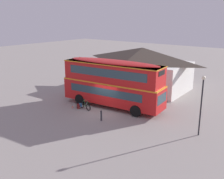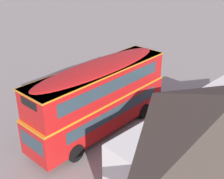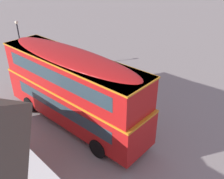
% 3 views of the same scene
% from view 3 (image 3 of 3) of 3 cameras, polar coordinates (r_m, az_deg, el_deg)
% --- Properties ---
extents(ground_plane, '(120.00, 120.00, 0.00)m').
position_cam_3_polar(ground_plane, '(17.23, -4.80, -5.23)').
color(ground_plane, gray).
extents(double_decker_bus, '(10.80, 3.54, 4.79)m').
position_cam_3_polar(double_decker_bus, '(15.01, -9.26, 0.70)').
color(double_decker_bus, black).
rests_on(double_decker_bus, ground).
extents(touring_bicycle, '(1.74, 0.46, 1.03)m').
position_cam_3_polar(touring_bicycle, '(16.26, 1.63, -5.86)').
color(touring_bicycle, black).
rests_on(touring_bicycle, ground).
extents(backpack_on_ground, '(0.39, 0.38, 0.51)m').
position_cam_3_polar(backpack_on_ground, '(16.14, 3.78, -6.70)').
color(backpack_on_ground, maroon).
rests_on(backpack_on_ground, ground).
extents(water_bottle_red_squeeze, '(0.07, 0.07, 0.25)m').
position_cam_3_polar(water_bottle_red_squeeze, '(16.09, 5.77, -7.56)').
color(water_bottle_red_squeeze, '#D84C33').
rests_on(water_bottle_red_squeeze, ground).
extents(street_lamp, '(0.28, 0.28, 4.72)m').
position_cam_3_polar(street_lamp, '(23.16, -20.50, 10.32)').
color(street_lamp, black).
rests_on(street_lamp, ground).
extents(kerb_bollard, '(0.16, 0.16, 0.97)m').
position_cam_3_polar(kerb_bollard, '(18.96, -2.55, 0.11)').
color(kerb_bollard, '#333338').
rests_on(kerb_bollard, ground).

